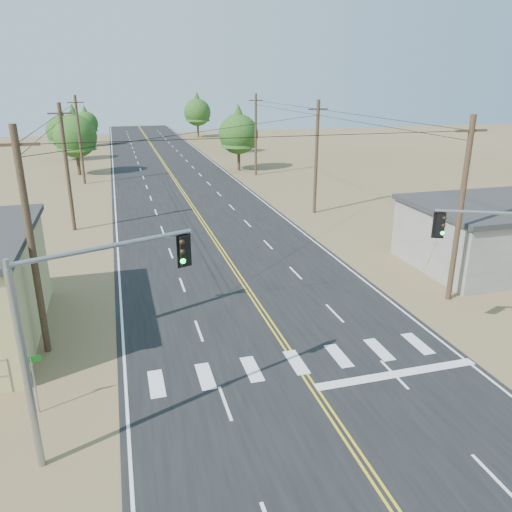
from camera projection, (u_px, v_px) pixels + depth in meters
name	position (u px, v px, depth m)	size (l,w,h in m)	color
ground	(391.00, 505.00, 14.40)	(220.00, 220.00, 0.00)	olive
road	(206.00, 227.00, 41.62)	(15.00, 200.00, 0.02)	black
utility_pole_left_near	(31.00, 244.00, 20.91)	(1.80, 0.30, 10.00)	#4C3826
utility_pole_left_mid	(67.00, 167.00, 39.06)	(1.80, 0.30, 10.00)	#4C3826
utility_pole_left_far	(80.00, 140.00, 57.21)	(1.80, 0.30, 10.00)	#4C3826
utility_pole_right_near	(460.00, 210.00, 26.26)	(1.80, 0.30, 10.00)	#4C3826
utility_pole_right_mid	(316.00, 157.00, 44.41)	(1.80, 0.30, 10.00)	#4C3826
utility_pole_right_far	(256.00, 134.00, 62.56)	(1.80, 0.30, 10.00)	#4C3826
signal_mast_left	(77.00, 318.00, 15.25)	(5.49, 2.18, 6.99)	gray
street_sign	(33.00, 376.00, 17.91)	(0.70, 0.08, 2.34)	gray
tree_left_near	(75.00, 132.00, 62.60)	(5.31, 5.31, 8.84)	#3F2D1E
tree_left_mid	(62.00, 128.00, 74.16)	(4.70, 4.70, 7.83)	#3F2D1E
tree_left_far	(85.00, 121.00, 90.92)	(4.39, 4.39, 7.31)	#3F2D1E
tree_right_near	(238.00, 130.00, 65.87)	(5.22, 5.22, 8.70)	#3F2D1E
tree_right_mid	(233.00, 129.00, 82.82)	(3.73, 3.73, 6.22)	#3F2D1E
tree_right_far	(197.00, 110.00, 104.50)	(5.58, 5.58, 9.30)	#3F2D1E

